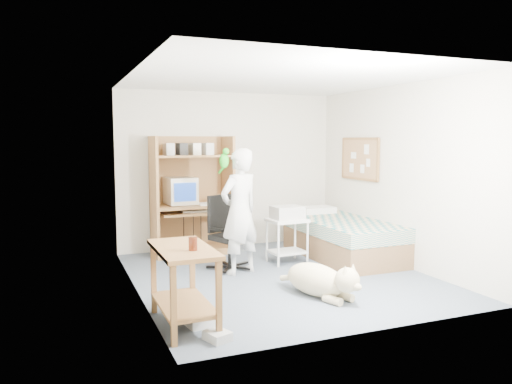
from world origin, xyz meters
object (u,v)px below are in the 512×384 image
person (240,211)px  bed (342,238)px  computer_hutch (192,200)px  side_desk (184,274)px  dog (320,280)px  office_chair (227,243)px  printer_cart (287,234)px

person → bed: bearing=167.2°
computer_hutch → side_desk: (-0.85, -2.94, -0.33)m
computer_hutch → person: (0.27, -1.40, -0.00)m
computer_hutch → dog: 2.84m
person → dog: size_ratio=1.44×
office_chair → computer_hutch: bearing=78.5°
person → dog: (0.49, -1.26, -0.62)m
side_desk → dog: (1.62, 0.28, -0.30)m
bed → dog: 1.97m
bed → dog: bed is taller
computer_hutch → printer_cart: 1.61m
computer_hutch → office_chair: (0.20, -1.10, -0.47)m
side_desk → bed: bearing=32.5°
computer_hutch → dog: (0.77, -2.66, -0.63)m
printer_cart → bed: bearing=-3.3°
side_desk → printer_cart: size_ratio=1.58×
side_desk → office_chair: (1.05, 1.84, -0.14)m
computer_hutch → bed: (2.00, -1.12, -0.53)m
bed → person: size_ratio=1.23×
office_chair → person: (0.07, -0.30, 0.47)m
office_chair → printer_cart: (0.89, -0.02, 0.07)m
person → dog: bearing=89.5°
dog → office_chair: bearing=90.4°
side_desk → office_chair: 2.12m
computer_hutch → bed: size_ratio=0.89×
dog → printer_cart: size_ratio=1.81×
bed → office_chair: (-1.80, 0.02, 0.06)m
computer_hutch → bed: 2.35m
bed → office_chair: office_chair is taller
person → computer_hutch: bearing=-100.9°
person → printer_cart: size_ratio=2.59×
bed → printer_cart: (-0.90, 0.01, 0.13)m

